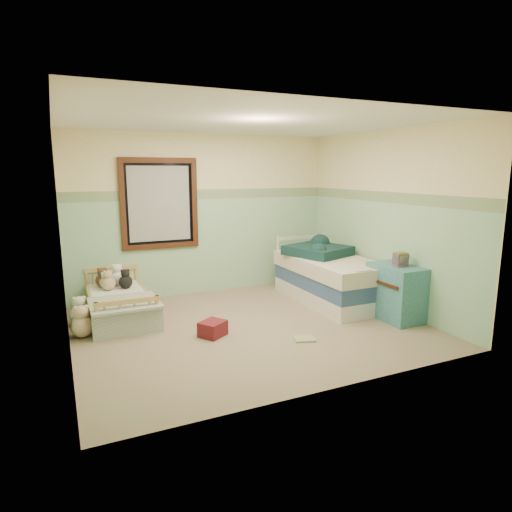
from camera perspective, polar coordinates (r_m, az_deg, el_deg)
name	(u,v)px	position (r m, az deg, el deg)	size (l,w,h in m)	color
floor	(250,327)	(5.62, -0.79, -9.21)	(4.20, 3.60, 0.02)	#7E7055
ceiling	(249,120)	(5.31, -0.87, 17.25)	(4.20, 3.60, 0.02)	silver
wall_back	(204,215)	(6.99, -6.82, 5.33)	(4.20, 0.04, 2.50)	beige
wall_front	(335,253)	(3.76, 10.31, 0.37)	(4.20, 0.04, 2.50)	beige
wall_left	(61,239)	(4.88, -24.05, 2.00)	(0.04, 3.60, 2.50)	beige
wall_right	(386,220)	(6.45, 16.55, 4.48)	(0.04, 3.60, 2.50)	beige
wainscot_mint	(205,246)	(7.05, -6.69, 1.27)	(4.20, 0.01, 1.50)	#90CC90
border_strip	(204,194)	(6.96, -6.84, 7.99)	(4.20, 0.01, 0.15)	#3D6441
window_frame	(160,204)	(6.76, -12.44, 6.66)	(1.16, 0.06, 1.36)	black
window_blinds	(160,204)	(6.77, -12.46, 6.66)	(0.92, 0.01, 1.12)	beige
toddler_bed_frame	(120,310)	(6.20, -17.28, -6.73)	(0.76, 1.52, 0.20)	#BA8841
toddler_mattress	(119,299)	(6.15, -17.36, -5.33)	(0.70, 1.46, 0.12)	white
patchwork_quilt	(124,303)	(5.68, -16.78, -5.86)	(0.83, 0.76, 0.03)	#6985B0
plush_bed_brown	(103,281)	(6.58, -19.31, -3.04)	(0.18, 0.18, 0.18)	brown
plush_bed_white	(118,278)	(6.60, -17.59, -2.76)	(0.21, 0.21, 0.21)	white
plush_bed_tan	(108,283)	(6.37, -18.67, -3.41)	(0.19, 0.19, 0.19)	#D7B088
plush_bed_dark	(126,282)	(6.40, -16.62, -3.25)	(0.19, 0.19, 0.19)	black
plush_floor_cream	(80,315)	(6.06, -21.94, -7.16)	(0.25, 0.25, 0.25)	beige
plush_floor_tan	(82,326)	(5.62, -21.69, -8.51)	(0.26, 0.26, 0.26)	#D7B088
twin_bed_frame	(330,294)	(6.73, 9.65, -4.87)	(0.93, 1.85, 0.22)	white
twin_boxspring	(331,280)	(6.67, 9.71, -3.05)	(0.93, 1.85, 0.22)	navy
twin_mattress	(331,265)	(6.62, 9.77, -1.21)	(0.96, 1.89, 0.22)	beige
teal_blanket	(318,250)	(6.80, 8.06, 0.72)	(0.79, 0.83, 0.14)	black
dresser	(396,292)	(6.07, 17.73, -4.54)	(0.45, 0.72, 0.72)	#385F6D
book_stack	(401,260)	(5.93, 18.31, -0.52)	(0.16, 0.13, 0.16)	brown
red_pillow	(213,329)	(5.30, -5.66, -9.39)	(0.29, 0.25, 0.18)	maroon
floor_book	(304,339)	(5.21, 6.33, -10.69)	(0.24, 0.19, 0.02)	yellow
extra_plush_0	(102,280)	(6.59, -19.39, -2.99)	(0.19, 0.19, 0.19)	brown
extra_plush_1	(105,283)	(6.50, -19.04, -3.29)	(0.16, 0.16, 0.16)	beige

